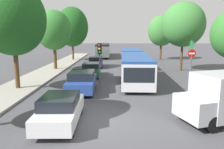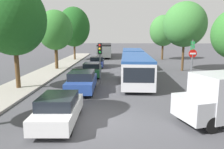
{
  "view_description": "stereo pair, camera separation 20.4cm",
  "coord_description": "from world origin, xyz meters",
  "views": [
    {
      "loc": [
        0.44,
        -9.83,
        4.05
      ],
      "look_at": [
        0.2,
        5.88,
        1.2
      ],
      "focal_mm": 35.0,
      "sensor_mm": 36.0,
      "label": 1
    },
    {
      "loc": [
        0.64,
        -9.82,
        4.05
      ],
      "look_at": [
        0.2,
        5.88,
        1.2
      ],
      "focal_mm": 35.0,
      "sensor_mm": 36.0,
      "label": 2
    }
  ],
  "objects": [
    {
      "name": "tree_right_mid",
      "position": [
        8.11,
        15.26,
        5.08
      ],
      "size": [
        4.76,
        4.76,
        7.7
      ],
      "color": "#51381E",
      "rests_on": "ground"
    },
    {
      "name": "tree_left_far",
      "position": [
        -6.55,
        15.56,
        4.48
      ],
      "size": [
        4.0,
        4.0,
        6.89
      ],
      "color": "#51381E",
      "rests_on": "ground"
    },
    {
      "name": "ground_plane",
      "position": [
        0.0,
        0.0,
        0.0
      ],
      "size": [
        200.0,
        200.0,
        0.0
      ],
      "primitive_type": "plane",
      "color": "#47474C"
    },
    {
      "name": "kerb_strip_left",
      "position": [
        -7.02,
        16.13,
        0.07
      ],
      "size": [
        3.2,
        42.26,
        0.14
      ],
      "primitive_type": "cube",
      "color": "#9E998E",
      "rests_on": "ground"
    },
    {
      "name": "direction_sign_post",
      "position": [
        7.94,
        11.89,
        2.57
      ],
      "size": [
        0.17,
        1.4,
        3.6
      ],
      "rotation": [
        0.0,
        0.0,
        3.06
      ],
      "color": "#56595E",
      "rests_on": "ground"
    },
    {
      "name": "queued_car_white",
      "position": [
        -2.07,
        -0.35,
        0.7
      ],
      "size": [
        1.79,
        4.01,
        1.38
      ],
      "rotation": [
        0.0,
        0.0,
        1.6
      ],
      "color": "white",
      "rests_on": "ground"
    },
    {
      "name": "tree_right_far",
      "position": [
        7.93,
        26.7,
        4.62
      ],
      "size": [
        4.39,
        4.39,
        7.27
      ],
      "color": "#51381E",
      "rests_on": "ground"
    },
    {
      "name": "articulated_bus",
      "position": [
        2.26,
        12.14,
        1.34
      ],
      "size": [
        2.84,
        15.73,
        2.33
      ],
      "rotation": [
        0.0,
        0.0,
        -1.6
      ],
      "color": "silver",
      "rests_on": "ground"
    },
    {
      "name": "tree_left_distant",
      "position": [
        -6.47,
        25.33,
        5.16
      ],
      "size": [
        5.06,
        5.06,
        8.43
      ],
      "color": "#51381E",
      "rests_on": "ground"
    },
    {
      "name": "queued_car_blue",
      "position": [
        -1.96,
        5.51,
        0.77
      ],
      "size": [
        1.96,
        4.39,
        1.51
      ],
      "rotation": [
        0.0,
        0.0,
        1.6
      ],
      "color": "#284799",
      "rests_on": "ground"
    },
    {
      "name": "tree_left_mid",
      "position": [
        -6.8,
        5.98,
        5.03
      ],
      "size": [
        4.66,
        4.66,
        7.76
      ],
      "color": "#51381E",
      "rests_on": "ground"
    },
    {
      "name": "queued_car_green",
      "position": [
        -1.93,
        11.38,
        0.69
      ],
      "size": [
        1.77,
        3.98,
        1.37
      ],
      "rotation": [
        0.0,
        0.0,
        1.6
      ],
      "color": "#236638",
      "rests_on": "ground"
    },
    {
      "name": "no_entry_sign",
      "position": [
        7.09,
        9.22,
        1.88
      ],
      "size": [
        0.7,
        0.08,
        2.82
      ],
      "rotation": [
        0.0,
        0.0,
        -1.57
      ],
      "color": "#56595E",
      "rests_on": "ground"
    },
    {
      "name": "city_bus_rear",
      "position": [
        -1.97,
        32.27,
        1.37
      ],
      "size": [
        2.83,
        11.05,
        2.36
      ],
      "rotation": [
        0.0,
        0.0,
        1.61
      ],
      "color": "silver",
      "rests_on": "ground"
    },
    {
      "name": "traffic_light",
      "position": [
        -0.85,
        8.03,
        2.5
      ],
      "size": [
        0.33,
        0.37,
        3.4
      ],
      "rotation": [
        0.0,
        0.0,
        -1.63
      ],
      "color": "#56595E",
      "rests_on": "ground"
    },
    {
      "name": "queued_car_navy",
      "position": [
        -2.05,
        17.73,
        0.69
      ],
      "size": [
        1.77,
        3.97,
        1.37
      ],
      "rotation": [
        0.0,
        0.0,
        1.6
      ],
      "color": "navy",
      "rests_on": "ground"
    }
  ]
}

